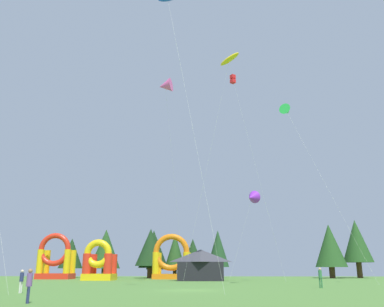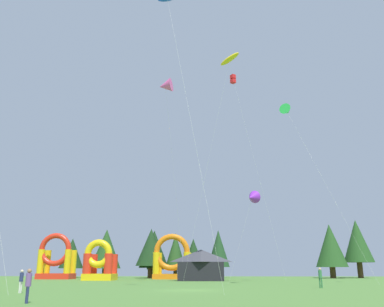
% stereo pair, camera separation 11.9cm
% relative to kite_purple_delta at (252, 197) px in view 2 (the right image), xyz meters
% --- Properties ---
extents(ground_plane, '(120.00, 120.00, 0.00)m').
position_rel_kite_purple_delta_xyz_m(ground_plane, '(-6.79, -12.27, -9.68)').
color(ground_plane, '#548438').
extents(kite_purple_delta, '(3.96, 2.99, 10.54)m').
position_rel_kite_purple_delta_xyz_m(kite_purple_delta, '(0.00, 0.00, 0.00)').
color(kite_purple_delta, purple).
rests_on(kite_purple_delta, ground_plane).
extents(kite_green_delta, '(8.95, 5.51, 23.04)m').
position_rel_kite_purple_delta_xyz_m(kite_green_delta, '(5.53, 4.67, 12.48)').
color(kite_green_delta, green).
rests_on(kite_green_delta, ground_plane).
extents(kite_yellow_parafoil, '(7.71, 7.33, 28.09)m').
position_rel_kite_purple_delta_xyz_m(kite_yellow_parafoil, '(-2.21, -0.48, 17.60)').
color(kite_yellow_parafoil, yellow).
rests_on(kite_yellow_parafoil, ground_plane).
extents(kite_red_box, '(6.77, 5.18, 26.96)m').
position_rel_kite_purple_delta_xyz_m(kite_red_box, '(-1.59, 3.33, 16.54)').
color(kite_red_box, red).
rests_on(kite_red_box, ground_plane).
extents(kite_pink_delta, '(2.98, 11.98, 26.13)m').
position_rel_kite_purple_delta_xyz_m(kite_pink_delta, '(-10.66, 2.33, 15.44)').
color(kite_pink_delta, '#EA599E').
rests_on(kite_pink_delta, ground_plane).
extents(person_left_edge, '(0.42, 0.42, 1.74)m').
position_rel_kite_purple_delta_xyz_m(person_left_edge, '(-14.36, -25.41, -8.65)').
color(person_left_edge, navy).
rests_on(person_left_edge, ground_plane).
extents(person_midfield, '(0.42, 0.42, 1.82)m').
position_rel_kite_purple_delta_xyz_m(person_midfield, '(5.23, -7.50, -8.60)').
color(person_midfield, '#33723F').
rests_on(person_midfield, ground_plane).
extents(person_near_camera, '(0.36, 0.36, 1.66)m').
position_rel_kite_purple_delta_xyz_m(person_near_camera, '(-18.87, -16.42, -8.70)').
color(person_near_camera, silver).
rests_on(person_near_camera, ground_plane).
extents(inflatable_red_slide, '(5.62, 3.88, 7.44)m').
position_rel_kite_purple_delta_xyz_m(inflatable_red_slide, '(-30.87, 22.08, -6.84)').
color(inflatable_red_slide, red).
rests_on(inflatable_red_slide, ground_plane).
extents(inflatable_blue_arch, '(4.40, 4.50, 5.92)m').
position_rel_kite_purple_delta_xyz_m(inflatable_blue_arch, '(-21.66, 15.48, -7.51)').
color(inflatable_blue_arch, yellow).
rests_on(inflatable_blue_arch, ground_plane).
extents(inflatable_orange_dome, '(6.22, 4.12, 7.31)m').
position_rel_kite_purple_delta_xyz_m(inflatable_orange_dome, '(-11.46, 22.83, -6.95)').
color(inflatable_orange_dome, orange).
rests_on(inflatable_orange_dome, ground_plane).
extents(festival_tent, '(6.54, 4.08, 4.39)m').
position_rel_kite_purple_delta_xyz_m(festival_tent, '(-6.39, 14.24, -7.49)').
color(festival_tent, black).
rests_on(festival_tent, ground_plane).
extents(tree_row_1, '(4.60, 4.60, 7.28)m').
position_rel_kite_purple_delta_xyz_m(tree_row_1, '(-31.66, 32.03, -5.22)').
color(tree_row_1, '#4C331E').
rests_on(tree_row_1, ground_plane).
extents(tree_row_2, '(5.89, 5.89, 9.10)m').
position_rel_kite_purple_delta_xyz_m(tree_row_2, '(-25.43, 33.44, -4.32)').
color(tree_row_2, '#4C331E').
rests_on(tree_row_2, ground_plane).
extents(tree_row_3, '(5.47, 5.47, 8.82)m').
position_rel_kite_purple_delta_xyz_m(tree_row_3, '(-16.02, 29.33, -4.25)').
color(tree_row_3, '#4C331E').
rests_on(tree_row_3, ground_plane).
extents(tree_row_4, '(5.54, 5.54, 8.61)m').
position_rel_kite_purple_delta_xyz_m(tree_row_4, '(-15.64, 30.69, -4.51)').
color(tree_row_4, '#4C331E').
rests_on(tree_row_4, ground_plane).
extents(tree_row_5, '(3.60, 3.60, 7.14)m').
position_rel_kite_purple_delta_xyz_m(tree_row_5, '(-15.62, 33.69, -5.39)').
color(tree_row_5, '#4C331E').
rests_on(tree_row_5, ground_plane).
extents(tree_row_6, '(3.74, 3.74, 7.98)m').
position_rel_kite_purple_delta_xyz_m(tree_row_6, '(-11.49, 29.31, -4.85)').
color(tree_row_6, '#4C331E').
rests_on(tree_row_6, ground_plane).
extents(tree_row_7, '(3.62, 3.62, 6.87)m').
position_rel_kite_purple_delta_xyz_m(tree_row_7, '(-8.18, 28.22, -5.24)').
color(tree_row_7, '#4C331E').
rests_on(tree_row_7, ground_plane).
extents(tree_row_8, '(4.09, 4.09, 8.72)m').
position_rel_kite_purple_delta_xyz_m(tree_row_8, '(-3.60, 31.65, -4.39)').
color(tree_row_8, '#4C331E').
rests_on(tree_row_8, ground_plane).
extents(tree_row_9, '(5.71, 5.71, 9.67)m').
position_rel_kite_purple_delta_xyz_m(tree_row_9, '(17.03, 31.02, -3.92)').
color(tree_row_9, '#4C331E').
rests_on(tree_row_9, ground_plane).
extents(tree_row_10, '(5.51, 5.51, 10.66)m').
position_rel_kite_purple_delta_xyz_m(tree_row_10, '(22.58, 32.93, -3.02)').
color(tree_row_10, '#4C331E').
rests_on(tree_row_10, ground_plane).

